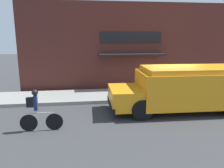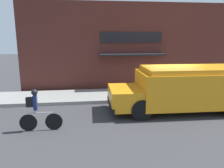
# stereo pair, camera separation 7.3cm
# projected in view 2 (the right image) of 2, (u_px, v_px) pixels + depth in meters

# --- Properties ---
(ground_plane) EXTENTS (70.00, 70.00, 0.00)m
(ground_plane) POSITION_uv_depth(u_px,v_px,m) (169.00, 101.00, 11.89)
(ground_plane) COLOR #38383A
(sidewalk) EXTENTS (28.00, 2.65, 0.18)m
(sidewalk) POSITION_uv_depth(u_px,v_px,m) (161.00, 94.00, 13.15)
(sidewalk) COLOR gray
(sidewalk) RESTS_ON ground_plane
(storefront) EXTENTS (17.07, 1.07, 5.58)m
(storefront) POSITION_uv_depth(u_px,v_px,m) (154.00, 47.00, 14.22)
(storefront) COLOR #4C231E
(storefront) RESTS_ON ground_plane
(school_bus) EXTENTS (6.64, 2.88, 2.09)m
(school_bus) POSITION_uv_depth(u_px,v_px,m) (186.00, 88.00, 10.21)
(school_bus) COLOR orange
(school_bus) RESTS_ON ground_plane
(cyclist) EXTENTS (1.57, 0.23, 1.60)m
(cyclist) POSITION_uv_depth(u_px,v_px,m) (37.00, 110.00, 8.06)
(cyclist) COLOR black
(cyclist) RESTS_ON ground_plane
(trash_bin) EXTENTS (0.52, 0.52, 0.97)m
(trash_bin) POSITION_uv_depth(u_px,v_px,m) (189.00, 83.00, 13.28)
(trash_bin) COLOR #38383D
(trash_bin) RESTS_ON sidewalk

